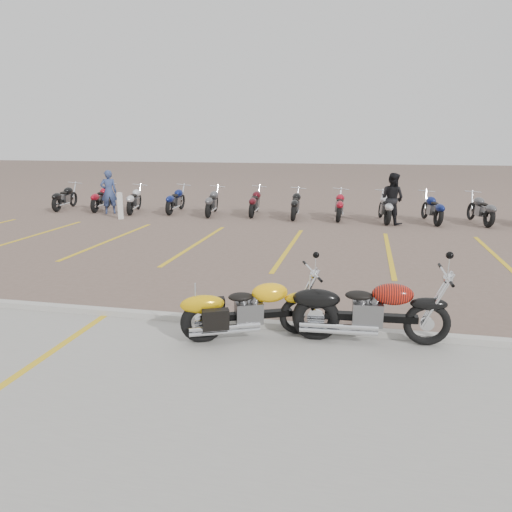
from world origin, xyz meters
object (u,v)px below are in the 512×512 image
at_px(yellow_cruiser, 248,311).
at_px(bollard, 120,206).
at_px(person_a, 109,192).
at_px(flame_cruiser, 366,313).
at_px(person_b, 392,199).

height_order(yellow_cruiser, bollard, bollard).
relative_size(yellow_cruiser, person_a, 1.15).
relative_size(flame_cruiser, person_a, 1.33).
bearing_deg(yellow_cruiser, bollard, 101.59).
xyz_separation_m(flame_cruiser, person_b, (0.87, 10.94, 0.43)).
relative_size(person_a, bollard, 1.74).
relative_size(flame_cruiser, bollard, 2.31).
height_order(person_b, bollard, person_b).
bearing_deg(flame_cruiser, person_a, 128.87).
height_order(person_a, person_b, person_b).
bearing_deg(yellow_cruiser, flame_cruiser, -16.98).
bearing_deg(bollard, person_a, 131.95).
height_order(flame_cruiser, bollard, bollard).
bearing_deg(bollard, flame_cruiser, -47.76).
bearing_deg(yellow_cruiser, person_a, 102.33).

